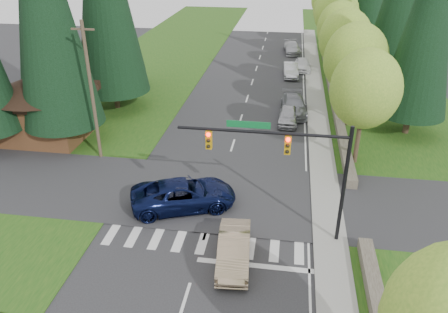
% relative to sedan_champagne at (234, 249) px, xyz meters
% --- Properties ---
extents(ground, '(120.00, 120.00, 0.00)m').
position_rel_sedan_champagne_xyz_m(ground, '(-1.87, -1.98, -0.75)').
color(ground, '#28282B').
rests_on(ground, ground).
extents(grass_east, '(14.00, 110.00, 0.06)m').
position_rel_sedan_champagne_xyz_m(grass_east, '(11.13, 18.02, -0.72)').
color(grass_east, '#184A13').
rests_on(grass_east, ground).
extents(grass_west, '(14.00, 110.00, 0.06)m').
position_rel_sedan_champagne_xyz_m(grass_west, '(-14.87, 18.02, -0.72)').
color(grass_west, '#184A13').
rests_on(grass_west, ground).
extents(cross_street, '(120.00, 8.00, 0.10)m').
position_rel_sedan_champagne_xyz_m(cross_street, '(-1.87, 6.02, -0.75)').
color(cross_street, '#28282B').
rests_on(cross_street, ground).
extents(sidewalk_east, '(1.80, 80.00, 0.13)m').
position_rel_sedan_champagne_xyz_m(sidewalk_east, '(5.03, 20.02, -0.69)').
color(sidewalk_east, gray).
rests_on(sidewalk_east, ground).
extents(curb_east, '(0.20, 80.00, 0.13)m').
position_rel_sedan_champagne_xyz_m(curb_east, '(4.18, 20.02, -0.69)').
color(curb_east, gray).
rests_on(curb_east, ground).
extents(stone_wall_north, '(0.70, 40.00, 0.70)m').
position_rel_sedan_champagne_xyz_m(stone_wall_north, '(6.73, 28.02, -0.40)').
color(stone_wall_north, '#4C4438').
rests_on(stone_wall_north, ground).
extents(traffic_signal, '(8.70, 0.37, 6.80)m').
position_rel_sedan_champagne_xyz_m(traffic_signal, '(2.49, 2.52, 4.23)').
color(traffic_signal, black).
rests_on(traffic_signal, ground).
extents(brown_building, '(8.40, 8.40, 5.40)m').
position_rel_sedan_champagne_xyz_m(brown_building, '(-16.87, 13.02, 2.39)').
color(brown_building, '#4C2D19').
rests_on(brown_building, ground).
extents(utility_pole, '(1.60, 0.24, 10.00)m').
position_rel_sedan_champagne_xyz_m(utility_pole, '(-11.37, 10.02, 4.39)').
color(utility_pole, '#473828').
rests_on(utility_pole, ground).
extents(decid_tree_0, '(4.80, 4.80, 8.37)m').
position_rel_sedan_champagne_xyz_m(decid_tree_0, '(7.33, 12.02, 4.84)').
color(decid_tree_0, '#38281C').
rests_on(decid_tree_0, ground).
extents(decid_tree_1, '(5.20, 5.20, 8.80)m').
position_rel_sedan_champagne_xyz_m(decid_tree_1, '(7.43, 19.02, 5.04)').
color(decid_tree_1, '#38281C').
rests_on(decid_tree_1, ground).
extents(decid_tree_2, '(5.00, 5.00, 8.82)m').
position_rel_sedan_champagne_xyz_m(decid_tree_2, '(7.23, 26.02, 5.18)').
color(decid_tree_2, '#38281C').
rests_on(decid_tree_2, ground).
extents(decid_tree_3, '(5.00, 5.00, 8.55)m').
position_rel_sedan_champagne_xyz_m(decid_tree_3, '(7.33, 33.02, 4.91)').
color(decid_tree_3, '#38281C').
rests_on(decid_tree_3, ground).
extents(decid_tree_4, '(5.40, 5.40, 9.18)m').
position_rel_sedan_champagne_xyz_m(decid_tree_4, '(7.43, 40.02, 5.31)').
color(decid_tree_4, '#38281C').
rests_on(decid_tree_4, ground).
extents(decid_tree_5, '(4.80, 4.80, 8.30)m').
position_rel_sedan_champagne_xyz_m(decid_tree_5, '(7.23, 47.02, 4.78)').
color(decid_tree_5, '#38281C').
rests_on(decid_tree_5, ground).
extents(decid_tree_6, '(5.20, 5.20, 8.86)m').
position_rel_sedan_champagne_xyz_m(decid_tree_6, '(7.33, 54.02, 5.11)').
color(decid_tree_6, '#38281C').
rests_on(decid_tree_6, ground).
extents(conifer_w_a, '(6.12, 6.12, 19.80)m').
position_rel_sedan_champagne_xyz_m(conifer_w_a, '(-14.87, 12.02, 10.04)').
color(conifer_w_a, '#38281C').
rests_on(conifer_w_a, ground).
extents(conifer_w_b, '(5.44, 5.44, 17.80)m').
position_rel_sedan_champagne_xyz_m(conifer_w_b, '(-17.87, 16.02, 9.04)').
color(conifer_w_b, '#38281C').
rests_on(conifer_w_b, ground).
extents(conifer_e_a, '(5.44, 5.44, 17.80)m').
position_rel_sedan_champagne_xyz_m(conifer_e_a, '(12.13, 18.02, 9.04)').
color(conifer_e_a, '#38281C').
rests_on(conifer_e_a, ground).
extents(sedan_champagne, '(1.95, 4.68, 1.51)m').
position_rel_sedan_champagne_xyz_m(sedan_champagne, '(0.00, 0.00, 0.00)').
color(sedan_champagne, tan).
rests_on(sedan_champagne, ground).
extents(suv_navy, '(6.94, 4.92, 1.76)m').
position_rel_sedan_champagne_xyz_m(suv_navy, '(-3.67, 4.49, 0.13)').
color(suv_navy, '#0B1238').
rests_on(suv_navy, ground).
extents(parked_car_a, '(1.82, 4.25, 1.43)m').
position_rel_sedan_champagne_xyz_m(parked_car_a, '(2.33, 18.78, -0.04)').
color(parked_car_a, '#AFB0B5').
rests_on(parked_car_a, ground).
extents(parked_car_b, '(2.70, 5.56, 1.56)m').
position_rel_sedan_champagne_xyz_m(parked_car_b, '(2.79, 21.17, 0.03)').
color(parked_car_b, gray).
rests_on(parked_car_b, ground).
extents(parked_car_c, '(1.87, 4.68, 1.51)m').
position_rel_sedan_champagne_xyz_m(parked_car_c, '(2.33, 32.86, 0.00)').
color(parked_car_c, silver).
rests_on(parked_car_c, ground).
extents(parked_car_d, '(1.97, 4.41, 1.47)m').
position_rel_sedan_champagne_xyz_m(parked_car_d, '(3.73, 35.49, -0.02)').
color(parked_car_d, white).
rests_on(parked_car_d, ground).
extents(parked_car_e, '(2.73, 5.33, 1.48)m').
position_rel_sedan_champagne_xyz_m(parked_car_e, '(2.33, 43.92, -0.01)').
color(parked_car_e, '#ABACB0').
rests_on(parked_car_e, ground).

